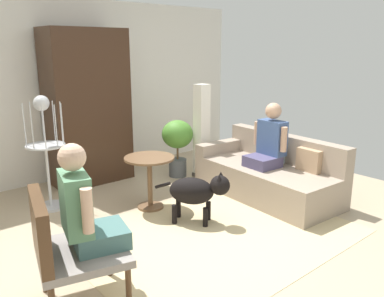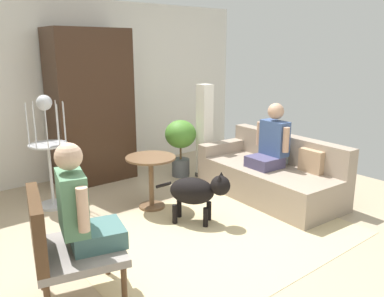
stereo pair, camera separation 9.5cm
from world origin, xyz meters
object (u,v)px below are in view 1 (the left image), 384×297
(person_on_armchair, at_px, (84,209))
(bird_cage_stand, at_px, (46,147))
(round_end_table, at_px, (150,173))
(armchair, at_px, (64,243))
(couch, at_px, (268,174))
(column_lamp, at_px, (202,132))
(person_on_couch, at_px, (269,141))
(armoire_cabinet, at_px, (88,107))
(dog, at_px, (197,191))
(potted_plant, at_px, (177,140))

(person_on_armchair, bearing_deg, bird_cage_stand, 76.71)
(round_end_table, height_order, bird_cage_stand, bird_cage_stand)
(armchair, distance_m, round_end_table, 1.94)
(person_on_armchair, bearing_deg, armchair, 165.66)
(armchair, relative_size, round_end_table, 1.40)
(couch, height_order, bird_cage_stand, bird_cage_stand)
(round_end_table, relative_size, column_lamp, 0.46)
(person_on_couch, xyz_separation_m, person_on_armchair, (-2.79, -0.56, 0.03))
(couch, bearing_deg, armoire_cabinet, 126.40)
(dog, height_order, bird_cage_stand, bird_cage_stand)
(armchair, relative_size, person_on_armchair, 1.11)
(couch, distance_m, column_lamp, 1.21)
(person_on_couch, distance_m, dog, 1.29)
(couch, xyz_separation_m, column_lamp, (-0.17, 1.13, 0.41))
(round_end_table, xyz_separation_m, bird_cage_stand, (-0.92, 0.80, 0.31))
(person_on_armchair, height_order, bird_cage_stand, bird_cage_stand)
(armchair, height_order, person_on_couch, person_on_couch)
(armchair, bearing_deg, potted_plant, 36.76)
(armchair, bearing_deg, column_lamp, 30.55)
(person_on_couch, relative_size, bird_cage_stand, 0.59)
(potted_plant, bearing_deg, armchair, -143.24)
(person_on_couch, distance_m, potted_plant, 1.46)
(round_end_table, height_order, armoire_cabinet, armoire_cabinet)
(round_end_table, relative_size, armoire_cabinet, 0.30)
(armchair, xyz_separation_m, person_on_couch, (2.95, 0.52, 0.21))
(armoire_cabinet, bearing_deg, round_end_table, -87.32)
(armchair, distance_m, person_on_armchair, 0.29)
(couch, relative_size, armoire_cabinet, 0.90)
(column_lamp, bearing_deg, armchair, -149.45)
(couch, bearing_deg, round_end_table, 156.32)
(dog, height_order, armoire_cabinet, armoire_cabinet)
(round_end_table, height_order, dog, round_end_table)
(bird_cage_stand, bearing_deg, round_end_table, -40.89)
(person_on_couch, bearing_deg, potted_plant, 105.35)
(armchair, xyz_separation_m, armoire_cabinet, (1.48, 2.57, 0.55))
(round_end_table, bearing_deg, potted_plant, 36.41)
(couch, height_order, person_on_couch, person_on_couch)
(person_on_couch, bearing_deg, armoire_cabinet, 125.45)
(column_lamp, bearing_deg, couch, -81.48)
(round_end_table, distance_m, armoire_cabinet, 1.54)
(armoire_cabinet, bearing_deg, couch, -53.60)
(couch, bearing_deg, column_lamp, 98.52)
(person_on_armchair, height_order, potted_plant, person_on_armchair)
(column_lamp, bearing_deg, potted_plant, 135.11)
(bird_cage_stand, bearing_deg, dog, -53.73)
(person_on_couch, height_order, potted_plant, person_on_couch)
(couch, bearing_deg, armchair, -169.85)
(round_end_table, relative_size, potted_plant, 0.75)
(dog, distance_m, column_lamp, 1.64)
(round_end_table, bearing_deg, person_on_couch, -24.87)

